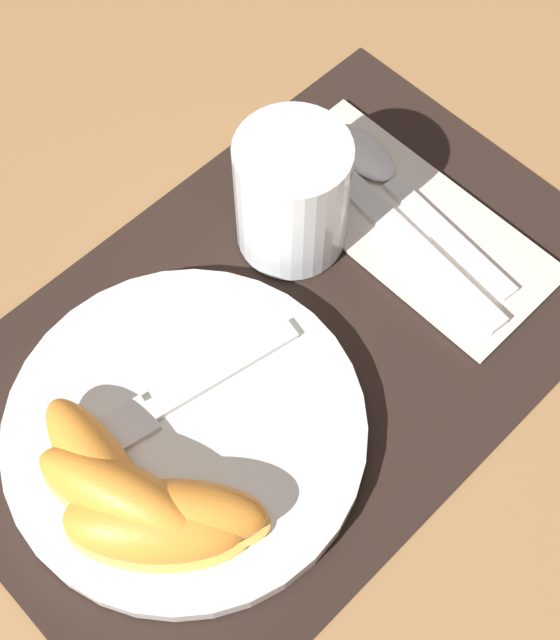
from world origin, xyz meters
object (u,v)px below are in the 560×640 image
object	(u,v)px
fork	(161,406)
citrus_wedge_2	(157,523)
citrus_wedge_1	(124,499)
juice_glass	(292,200)
citrus_wedge_3	(182,514)
plate	(185,431)
spoon	(385,174)
knife	(401,233)
citrus_wedge_0	(107,480)

from	to	relation	value
fork	citrus_wedge_2	world-z (taller)	citrus_wedge_2
fork	citrus_wedge_1	distance (m)	0.07
juice_glass	citrus_wedge_2	world-z (taller)	juice_glass
fork	citrus_wedge_2	bearing A→B (deg)	-131.37
juice_glass	fork	world-z (taller)	juice_glass
juice_glass	citrus_wedge_2	xyz separation A→B (m)	(-0.21, -0.10, -0.01)
citrus_wedge_1	citrus_wedge_3	bearing A→B (deg)	-58.23
plate	spoon	distance (m)	0.25
plate	spoon	world-z (taller)	plate
knife	citrus_wedge_0	bearing A→B (deg)	-178.89
spoon	plate	bearing A→B (deg)	-168.59
knife	citrus_wedge_0	size ratio (longest dim) A/B	1.70
plate	fork	distance (m)	0.02
juice_glass	knife	xyz separation A→B (m)	(0.05, -0.06, -0.04)
citrus_wedge_1	citrus_wedge_3	xyz separation A→B (m)	(0.02, -0.03, -0.00)
citrus_wedge_2	citrus_wedge_3	xyz separation A→B (m)	(0.01, -0.01, 0.00)
juice_glass	citrus_wedge_1	bearing A→B (deg)	-159.91
fork	citrus_wedge_2	xyz separation A→B (m)	(-0.05, -0.06, 0.01)
citrus_wedge_0	citrus_wedge_3	distance (m)	0.05
fork	citrus_wedge_1	xyz separation A→B (m)	(-0.06, -0.04, 0.02)
citrus_wedge_1	spoon	bearing A→B (deg)	12.17
knife	citrus_wedge_2	world-z (taller)	citrus_wedge_2
juice_glass	spoon	bearing A→B (deg)	-9.76
citrus_wedge_1	citrus_wedge_2	xyz separation A→B (m)	(0.00, -0.02, -0.00)
plate	knife	distance (m)	0.21
citrus_wedge_2	citrus_wedge_1	bearing A→B (deg)	100.92
knife	juice_glass	bearing A→B (deg)	133.34
juice_glass	citrus_wedge_3	bearing A→B (deg)	-151.24
citrus_wedge_3	knife	bearing A→B (deg)	11.45
juice_glass	knife	bearing A→B (deg)	-46.66
knife	fork	xyz separation A→B (m)	(-0.21, 0.01, 0.01)
plate	fork	xyz separation A→B (m)	(-0.00, 0.02, 0.01)
juice_glass	knife	world-z (taller)	juice_glass
citrus_wedge_2	plate	bearing A→B (deg)	36.00
knife	citrus_wedge_3	xyz separation A→B (m)	(-0.25, -0.05, 0.03)
plate	citrus_wedge_2	size ratio (longest dim) A/B	1.97
citrus_wedge_0	juice_glass	bearing A→B (deg)	16.20
fork	spoon	bearing A→B (deg)	6.76
spoon	citrus_wedge_0	xyz separation A→B (m)	(-0.30, -0.05, 0.03)
knife	spoon	size ratio (longest dim) A/B	1.10
fork	citrus_wedge_1	bearing A→B (deg)	-147.67
juice_glass	citrus_wedge_2	bearing A→B (deg)	-154.19
knife	citrus_wedge_1	bearing A→B (deg)	-175.45
citrus_wedge_0	spoon	bearing A→B (deg)	9.17
juice_glass	fork	xyz separation A→B (m)	(-0.16, -0.04, -0.02)
fork	plate	bearing A→B (deg)	-84.36
spoon	citrus_wedge_1	world-z (taller)	citrus_wedge_1
citrus_wedge_3	citrus_wedge_2	bearing A→B (deg)	155.67
juice_glass	spoon	distance (m)	0.09
juice_glass	citrus_wedge_1	xyz separation A→B (m)	(-0.22, -0.08, -0.01)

